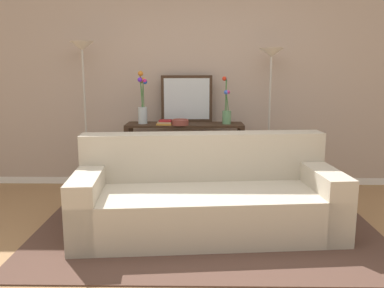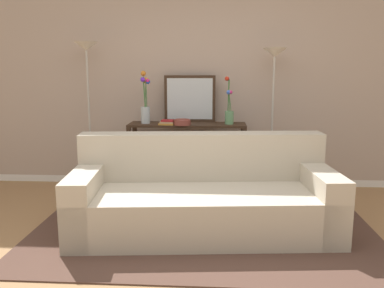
{
  "view_description": "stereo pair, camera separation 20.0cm",
  "coord_description": "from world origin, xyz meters",
  "px_view_note": "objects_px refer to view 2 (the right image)",
  "views": [
    {
      "loc": [
        0.04,
        -2.82,
        1.49
      ],
      "look_at": [
        -0.02,
        1.36,
        0.72
      ],
      "focal_mm": 37.59,
      "sensor_mm": 36.0,
      "label": 1
    },
    {
      "loc": [
        0.24,
        -2.82,
        1.49
      ],
      "look_at": [
        -0.02,
        1.36,
        0.72
      ],
      "focal_mm": 37.59,
      "sensor_mm": 36.0,
      "label": 2
    }
  ],
  "objects_px": {
    "wall_mirror": "(190,99)",
    "vase_short_flowers": "(229,110)",
    "couch": "(203,198)",
    "fruit_bowl": "(182,122)",
    "book_stack": "(167,122)",
    "vase_tall_flowers": "(145,104)",
    "console_table": "(187,144)",
    "book_row_under_console": "(154,186)",
    "floor_lamp_left": "(87,75)",
    "floor_lamp_right": "(274,81)"
  },
  "relations": [
    {
      "from": "floor_lamp_left",
      "to": "vase_tall_flowers",
      "type": "height_order",
      "value": "floor_lamp_left"
    },
    {
      "from": "vase_tall_flowers",
      "to": "book_row_under_console",
      "type": "bearing_deg",
      "value": 10.53
    },
    {
      "from": "console_table",
      "to": "vase_tall_flowers",
      "type": "height_order",
      "value": "vase_tall_flowers"
    },
    {
      "from": "floor_lamp_right",
      "to": "book_row_under_console",
      "type": "relative_size",
      "value": 5.52
    },
    {
      "from": "console_table",
      "to": "book_stack",
      "type": "bearing_deg",
      "value": -153.64
    },
    {
      "from": "couch",
      "to": "fruit_bowl",
      "type": "xyz_separation_m",
      "value": [
        -0.29,
        1.1,
        0.57
      ]
    },
    {
      "from": "wall_mirror",
      "to": "vase_short_flowers",
      "type": "distance_m",
      "value": 0.53
    },
    {
      "from": "couch",
      "to": "book_row_under_console",
      "type": "bearing_deg",
      "value": 118.46
    },
    {
      "from": "book_stack",
      "to": "fruit_bowl",
      "type": "bearing_deg",
      "value": -3.74
    },
    {
      "from": "console_table",
      "to": "wall_mirror",
      "type": "height_order",
      "value": "wall_mirror"
    },
    {
      "from": "book_row_under_console",
      "to": "console_table",
      "type": "bearing_deg",
      "value": -0.0
    },
    {
      "from": "console_table",
      "to": "fruit_bowl",
      "type": "relative_size",
      "value": 6.98
    },
    {
      "from": "wall_mirror",
      "to": "book_stack",
      "type": "height_order",
      "value": "wall_mirror"
    },
    {
      "from": "vase_tall_flowers",
      "to": "book_stack",
      "type": "bearing_deg",
      "value": -19.89
    },
    {
      "from": "floor_lamp_left",
      "to": "floor_lamp_right",
      "type": "xyz_separation_m",
      "value": [
        2.21,
        0.0,
        -0.06
      ]
    },
    {
      "from": "couch",
      "to": "floor_lamp_left",
      "type": "xyz_separation_m",
      "value": [
        -1.44,
        1.2,
        1.12
      ]
    },
    {
      "from": "fruit_bowl",
      "to": "console_table",
      "type": "bearing_deg",
      "value": 68.04
    },
    {
      "from": "vase_short_flowers",
      "to": "book_row_under_console",
      "type": "xyz_separation_m",
      "value": [
        -0.92,
        0.02,
        -0.95
      ]
    },
    {
      "from": "console_table",
      "to": "book_stack",
      "type": "relative_size",
      "value": 7.46
    },
    {
      "from": "floor_lamp_left",
      "to": "vase_short_flowers",
      "type": "xyz_separation_m",
      "value": [
        1.7,
        0.01,
        -0.42
      ]
    },
    {
      "from": "couch",
      "to": "vase_short_flowers",
      "type": "xyz_separation_m",
      "value": [
        0.26,
        1.2,
        0.7
      ]
    },
    {
      "from": "console_table",
      "to": "book_row_under_console",
      "type": "xyz_separation_m",
      "value": [
        -0.42,
        0.0,
        -0.53
      ]
    },
    {
      "from": "couch",
      "to": "floor_lamp_right",
      "type": "xyz_separation_m",
      "value": [
        0.78,
        1.2,
        1.06
      ]
    },
    {
      "from": "wall_mirror",
      "to": "book_row_under_console",
      "type": "relative_size",
      "value": 2.01
    },
    {
      "from": "couch",
      "to": "floor_lamp_right",
      "type": "bearing_deg",
      "value": 57.06
    },
    {
      "from": "wall_mirror",
      "to": "console_table",
      "type": "bearing_deg",
      "value": -96.96
    },
    {
      "from": "wall_mirror",
      "to": "vase_tall_flowers",
      "type": "height_order",
      "value": "vase_tall_flowers"
    },
    {
      "from": "couch",
      "to": "console_table",
      "type": "distance_m",
      "value": 1.28
    },
    {
      "from": "vase_tall_flowers",
      "to": "vase_short_flowers",
      "type": "relative_size",
      "value": 1.12
    },
    {
      "from": "couch",
      "to": "vase_short_flowers",
      "type": "distance_m",
      "value": 1.42
    },
    {
      "from": "wall_mirror",
      "to": "vase_short_flowers",
      "type": "height_order",
      "value": "wall_mirror"
    },
    {
      "from": "floor_lamp_left",
      "to": "wall_mirror",
      "type": "bearing_deg",
      "value": 8.84
    },
    {
      "from": "couch",
      "to": "wall_mirror",
      "type": "xyz_separation_m",
      "value": [
        -0.22,
        1.39,
        0.83
      ]
    },
    {
      "from": "couch",
      "to": "wall_mirror",
      "type": "height_order",
      "value": "wall_mirror"
    },
    {
      "from": "fruit_bowl",
      "to": "floor_lamp_right",
      "type": "bearing_deg",
      "value": 5.41
    },
    {
      "from": "floor_lamp_left",
      "to": "fruit_bowl",
      "type": "bearing_deg",
      "value": -5.03
    },
    {
      "from": "book_row_under_console",
      "to": "couch",
      "type": "bearing_deg",
      "value": -61.54
    },
    {
      "from": "vase_short_flowers",
      "to": "fruit_bowl",
      "type": "bearing_deg",
      "value": -169.02
    },
    {
      "from": "book_stack",
      "to": "vase_tall_flowers",
      "type": "bearing_deg",
      "value": 160.11
    },
    {
      "from": "vase_short_flowers",
      "to": "wall_mirror",
      "type": "bearing_deg",
      "value": 159.23
    },
    {
      "from": "floor_lamp_right",
      "to": "book_stack",
      "type": "bearing_deg",
      "value": -175.91
    },
    {
      "from": "vase_tall_flowers",
      "to": "wall_mirror",
      "type": "bearing_deg",
      "value": 18.88
    },
    {
      "from": "couch",
      "to": "floor_lamp_left",
      "type": "distance_m",
      "value": 2.18
    },
    {
      "from": "floor_lamp_left",
      "to": "vase_short_flowers",
      "type": "relative_size",
      "value": 3.22
    },
    {
      "from": "floor_lamp_right",
      "to": "fruit_bowl",
      "type": "distance_m",
      "value": 1.18
    },
    {
      "from": "wall_mirror",
      "to": "vase_tall_flowers",
      "type": "distance_m",
      "value": 0.56
    },
    {
      "from": "console_table",
      "to": "vase_tall_flowers",
      "type": "xyz_separation_m",
      "value": [
        -0.5,
        -0.02,
        0.49
      ]
    },
    {
      "from": "console_table",
      "to": "wall_mirror",
      "type": "bearing_deg",
      "value": 83.04
    },
    {
      "from": "wall_mirror",
      "to": "book_row_under_console",
      "type": "distance_m",
      "value": 1.18
    },
    {
      "from": "vase_short_flowers",
      "to": "book_stack",
      "type": "distance_m",
      "value": 0.75
    }
  ]
}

